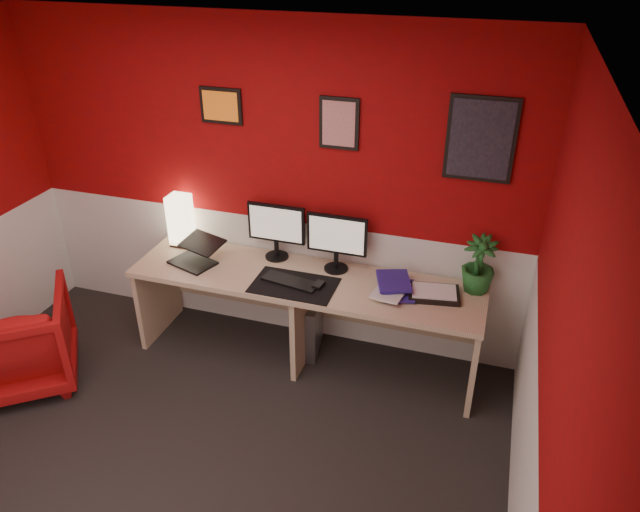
# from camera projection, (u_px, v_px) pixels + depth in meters

# --- Properties ---
(ground) EXTENTS (4.00, 3.50, 0.01)m
(ground) POSITION_uv_depth(u_px,v_px,m) (167.00, 483.00, 3.66)
(ground) COLOR black
(ground) RESTS_ON ground
(ceiling) EXTENTS (4.00, 3.50, 0.01)m
(ceiling) POSITION_uv_depth(u_px,v_px,m) (91.00, 61.00, 2.45)
(ceiling) COLOR white
(ceiling) RESTS_ON ground
(wall_back) EXTENTS (4.00, 0.01, 2.50)m
(wall_back) POSITION_uv_depth(u_px,v_px,m) (266.00, 188.00, 4.51)
(wall_back) COLOR #990809
(wall_back) RESTS_ON ground
(wall_right) EXTENTS (0.01, 3.50, 2.50)m
(wall_right) POSITION_uv_depth(u_px,v_px,m) (550.00, 395.00, 2.53)
(wall_right) COLOR #990809
(wall_right) RESTS_ON ground
(wainscot_back) EXTENTS (4.00, 0.01, 1.00)m
(wainscot_back) POSITION_uv_depth(u_px,v_px,m) (270.00, 274.00, 4.87)
(wainscot_back) COLOR silver
(wainscot_back) RESTS_ON ground
(desk) EXTENTS (2.60, 0.65, 0.73)m
(desk) POSITION_uv_depth(u_px,v_px,m) (305.00, 319.00, 4.54)
(desk) COLOR tan
(desk) RESTS_ON ground
(shoji_lamp) EXTENTS (0.16, 0.16, 0.40)m
(shoji_lamp) POSITION_uv_depth(u_px,v_px,m) (181.00, 222.00, 4.74)
(shoji_lamp) COLOR #FFE5B2
(shoji_lamp) RESTS_ON desk
(laptop) EXTENTS (0.39, 0.32, 0.22)m
(laptop) POSITION_uv_depth(u_px,v_px,m) (191.00, 251.00, 4.50)
(laptop) COLOR black
(laptop) RESTS_ON desk
(monitor_left) EXTENTS (0.45, 0.06, 0.58)m
(monitor_left) POSITION_uv_depth(u_px,v_px,m) (276.00, 223.00, 4.50)
(monitor_left) COLOR black
(monitor_left) RESTS_ON desk
(monitor_right) EXTENTS (0.45, 0.06, 0.58)m
(monitor_right) POSITION_uv_depth(u_px,v_px,m) (337.00, 235.00, 4.34)
(monitor_right) COLOR black
(monitor_right) RESTS_ON desk
(desk_mat) EXTENTS (0.60, 0.38, 0.01)m
(desk_mat) POSITION_uv_depth(u_px,v_px,m) (294.00, 285.00, 4.27)
(desk_mat) COLOR black
(desk_mat) RESTS_ON desk
(keyboard) EXTENTS (0.44, 0.21, 0.02)m
(keyboard) POSITION_uv_depth(u_px,v_px,m) (291.00, 281.00, 4.30)
(keyboard) COLOR black
(keyboard) RESTS_ON desk_mat
(mouse) EXTENTS (0.07, 0.11, 0.03)m
(mouse) POSITION_uv_depth(u_px,v_px,m) (318.00, 285.00, 4.24)
(mouse) COLOR black
(mouse) RESTS_ON desk_mat
(book_bottom) EXTENTS (0.28, 0.33, 0.03)m
(book_bottom) POSITION_uv_depth(u_px,v_px,m) (383.00, 290.00, 4.20)
(book_bottom) COLOR navy
(book_bottom) RESTS_ON desk
(book_middle) EXTENTS (0.25, 0.31, 0.02)m
(book_middle) POSITION_uv_depth(u_px,v_px,m) (377.00, 287.00, 4.18)
(book_middle) COLOR silver
(book_middle) RESTS_ON book_bottom
(book_top) EXTENTS (0.31, 0.36, 0.03)m
(book_top) POSITION_uv_depth(u_px,v_px,m) (378.00, 282.00, 4.20)
(book_top) COLOR navy
(book_top) RESTS_ON book_middle
(zen_tray) EXTENTS (0.39, 0.30, 0.03)m
(zen_tray) POSITION_uv_depth(u_px,v_px,m) (434.00, 294.00, 4.15)
(zen_tray) COLOR black
(zen_tray) RESTS_ON desk
(potted_plant) EXTENTS (0.25, 0.25, 0.41)m
(potted_plant) POSITION_uv_depth(u_px,v_px,m) (479.00, 264.00, 4.13)
(potted_plant) COLOR #19591E
(potted_plant) RESTS_ON desk
(pc_tower) EXTENTS (0.26, 0.47, 0.45)m
(pc_tower) POSITION_uv_depth(u_px,v_px,m) (307.00, 323.00, 4.74)
(pc_tower) COLOR #99999E
(pc_tower) RESTS_ON ground
(armchair) EXTENTS (1.07, 1.08, 0.71)m
(armchair) POSITION_uv_depth(u_px,v_px,m) (15.00, 341.00, 4.33)
(armchair) COLOR #A61313
(armchair) RESTS_ON ground
(art_left) EXTENTS (0.32, 0.02, 0.26)m
(art_left) POSITION_uv_depth(u_px,v_px,m) (221.00, 106.00, 4.29)
(art_left) COLOR orange
(art_left) RESTS_ON wall_back
(art_center) EXTENTS (0.28, 0.02, 0.36)m
(art_center) POSITION_uv_depth(u_px,v_px,m) (339.00, 123.00, 4.08)
(art_center) COLOR red
(art_center) RESTS_ON wall_back
(art_right) EXTENTS (0.44, 0.02, 0.56)m
(art_right) POSITION_uv_depth(u_px,v_px,m) (481.00, 139.00, 3.84)
(art_right) COLOR black
(art_right) RESTS_ON wall_back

